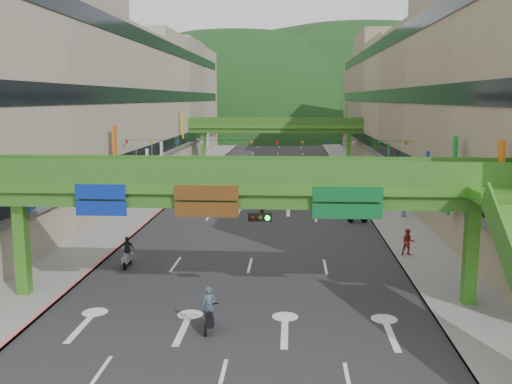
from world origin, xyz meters
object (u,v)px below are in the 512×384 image
at_px(overpass_near, 259,200).
at_px(scooter_rider_near, 209,311).
at_px(car_silver, 236,191).
at_px(car_yellow, 269,177).
at_px(scooter_rider_mid, 299,194).
at_px(pedestrian_red, 408,244).

xyz_separation_m(overpass_near, scooter_rider_near, (-1.98, -3.18, -4.30)).
bearing_deg(car_silver, car_yellow, 73.15).
distance_m(overpass_near, scooter_rider_near, 5.70).
xyz_separation_m(overpass_near, car_silver, (-3.98, 29.62, -4.47)).
relative_size(overpass_near, car_yellow, 7.47).
relative_size(overpass_near, scooter_rider_mid, 12.88).
relative_size(scooter_rider_mid, pedestrian_red, 1.29).
xyz_separation_m(car_yellow, pedestrian_red, (10.00, -31.92, 0.21)).
bearing_deg(scooter_rider_mid, car_silver, 149.00).
bearing_deg(car_silver, overpass_near, -85.12).
bearing_deg(pedestrian_red, car_silver, 122.67).
bearing_deg(car_silver, pedestrian_red, -60.81).
bearing_deg(car_yellow, car_silver, -110.81).
height_order(scooter_rider_near, pedestrian_red, scooter_rider_near).
relative_size(overpass_near, car_silver, 6.24).
bearing_deg(car_yellow, scooter_rider_near, -97.82).
relative_size(car_silver, car_yellow, 1.20).
relative_size(scooter_rider_near, car_yellow, 0.52).
height_order(car_silver, pedestrian_red, pedestrian_red).
distance_m(overpass_near, scooter_rider_mid, 26.29).
height_order(overpass_near, scooter_rider_mid, overpass_near).
xyz_separation_m(scooter_rider_near, car_yellow, (0.84, 44.13, -0.27)).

